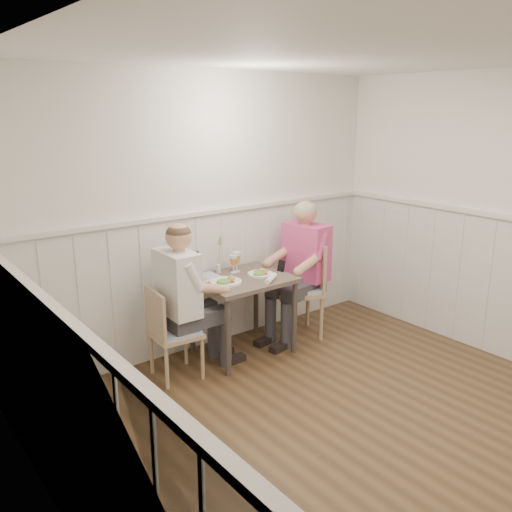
# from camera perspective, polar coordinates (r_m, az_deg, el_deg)

# --- Properties ---
(ground_plane) EXTENTS (4.50, 4.50, 0.00)m
(ground_plane) POSITION_cam_1_polar(r_m,az_deg,el_deg) (4.06, 13.69, -19.09)
(ground_plane) COLOR #45311D
(room_shell) EXTENTS (4.04, 4.54, 2.60)m
(room_shell) POSITION_cam_1_polar(r_m,az_deg,el_deg) (3.45, 15.28, 2.23)
(room_shell) COLOR white
(room_shell) RESTS_ON ground
(wainscot) EXTENTS (4.00, 4.49, 1.34)m
(wainscot) POSITION_cam_1_polar(r_m,az_deg,el_deg) (4.14, 6.88, -7.22)
(wainscot) COLOR white
(wainscot) RESTS_ON ground
(dining_table) EXTENTS (0.86, 0.70, 0.75)m
(dining_table) POSITION_cam_1_polar(r_m,az_deg,el_deg) (5.04, -1.38, -3.41)
(dining_table) COLOR #504639
(dining_table) RESTS_ON ground
(chair_right) EXTENTS (0.60, 0.60, 0.97)m
(chair_right) POSITION_cam_1_polar(r_m,az_deg,el_deg) (5.51, 4.92, -3.08)
(chair_right) COLOR tan
(chair_right) RESTS_ON ground
(chair_left) EXTENTS (0.42, 0.42, 0.82)m
(chair_left) POSITION_cam_1_polar(r_m,az_deg,el_deg) (4.70, -9.03, -7.71)
(chair_left) COLOR tan
(chair_left) RESTS_ON ground
(man_in_pink) EXTENTS (0.70, 0.50, 1.41)m
(man_in_pink) POSITION_cam_1_polar(r_m,az_deg,el_deg) (5.51, 4.98, -2.39)
(man_in_pink) COLOR #3F3F47
(man_in_pink) RESTS_ON ground
(diner_cream) EXTENTS (0.63, 0.44, 1.37)m
(diner_cream) POSITION_cam_1_polar(r_m,az_deg,el_deg) (4.71, -7.71, -5.83)
(diner_cream) COLOR #3F3F47
(diner_cream) RESTS_ON ground
(plate_man) EXTENTS (0.24, 0.24, 0.06)m
(plate_man) POSITION_cam_1_polar(r_m,az_deg,el_deg) (5.07, 0.44, -1.80)
(plate_man) COLOR white
(plate_man) RESTS_ON dining_table
(plate_diner) EXTENTS (0.29, 0.29, 0.07)m
(plate_diner) POSITION_cam_1_polar(r_m,az_deg,el_deg) (4.84, -3.26, -2.64)
(plate_diner) COLOR white
(plate_diner) RESTS_ON dining_table
(beer_glass_a) EXTENTS (0.08, 0.08, 0.20)m
(beer_glass_a) POSITION_cam_1_polar(r_m,az_deg,el_deg) (5.14, -2.07, -0.26)
(beer_glass_a) COLOR silver
(beer_glass_a) RESTS_ON dining_table
(beer_glass_b) EXTENTS (0.07, 0.07, 0.17)m
(beer_glass_b) POSITION_cam_1_polar(r_m,az_deg,el_deg) (5.12, -2.41, -0.54)
(beer_glass_b) COLOR silver
(beer_glass_b) RESTS_ON dining_table
(beer_bottle) EXTENTS (0.07, 0.07, 0.26)m
(beer_bottle) POSITION_cam_1_polar(r_m,az_deg,el_deg) (4.98, -6.15, -1.10)
(beer_bottle) COLOR black
(beer_bottle) RESTS_ON dining_table
(rolled_napkin) EXTENTS (0.21, 0.17, 0.05)m
(rolled_napkin) POSITION_cam_1_polar(r_m,az_deg,el_deg) (4.90, 1.58, -2.39)
(rolled_napkin) COLOR white
(rolled_napkin) RESTS_ON dining_table
(grass_vase) EXTENTS (0.04, 0.04, 0.38)m
(grass_vase) POSITION_cam_1_polar(r_m,az_deg,el_deg) (5.11, -3.99, 0.05)
(grass_vase) COLOR silver
(grass_vase) RESTS_ON dining_table
(gingham_mat) EXTENTS (0.33, 0.26, 0.01)m
(gingham_mat) POSITION_cam_1_polar(r_m,az_deg,el_deg) (5.01, -5.54, -2.30)
(gingham_mat) COLOR #616DAF
(gingham_mat) RESTS_ON dining_table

